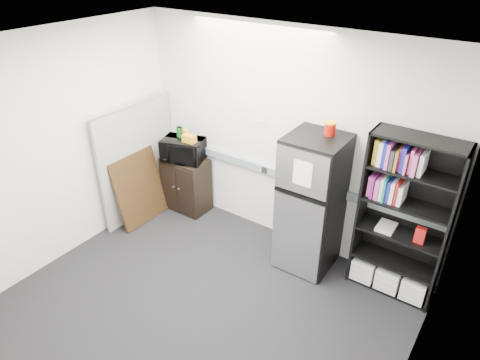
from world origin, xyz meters
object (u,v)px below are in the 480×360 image
Objects in this scene: bookshelf at (403,220)px; cabinet at (186,184)px; microwave at (183,150)px; refrigerator at (311,204)px; cubicle_partition at (138,161)px.

cabinet is at bearing -178.75° from bookshelf.
cabinet is 1.43× the size of microwave.
refrigerator is (-0.98, -0.14, -0.09)m from bookshelf.
cabinet is at bearing 41.78° from cubicle_partition.
microwave is (-2.96, -0.08, 0.03)m from bookshelf.
cubicle_partition is at bearing -138.22° from cabinet.
microwave is 1.98m from refrigerator.
refrigerator reaches higher than cubicle_partition.
microwave is at bearing -178.44° from bookshelf.
microwave reaches higher than cabinet.
bookshelf is 3.33× the size of microwave.
cabinet is 2.03m from refrigerator.
cubicle_partition is 2.47m from refrigerator.
bookshelf is at bearing 8.06° from cubicle_partition.
bookshelf is at bearing 1.25° from cabinet.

